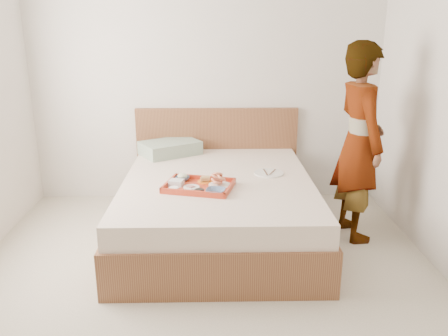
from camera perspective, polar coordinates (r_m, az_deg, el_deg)
The scene contains 17 objects.
ground at distance 3.17m, azimuth -2.57°, elevation -16.28°, with size 3.50×4.00×0.01m, color beige.
wall_back at distance 4.67m, azimuth -2.26°, elevation 11.70°, with size 3.50×0.01×2.60m, color silver.
wall_front at distance 0.79m, azimuth -7.11°, elevation -17.83°, with size 3.50×0.01×2.60m, color silver.
bed at distance 3.94m, azimuth -0.76°, elevation -4.93°, with size 1.65×2.00×0.53m, color brown.
headboard at distance 4.79m, azimuth -0.88°, elevation 1.80°, with size 1.65×0.06×0.95m, color brown.
pillow at distance 4.57m, azimuth -6.69°, elevation 2.49°, with size 0.54×0.37×0.13m, color #909E8C.
tray at distance 3.60m, azimuth -3.12°, elevation -2.19°, with size 0.51×0.37×0.05m, color #BC4527.
prawn_plate at distance 3.62m, azimuth -0.52°, elevation -2.15°, with size 0.18×0.18×0.01m, color white.
navy_bowl_big at distance 3.45m, azimuth -1.05°, elevation -2.90°, with size 0.15×0.15×0.04m, color navy.
sauce_dish at distance 3.47m, azimuth -3.08°, elevation -2.90°, with size 0.07×0.07×0.03m, color black.
meat_plate at distance 3.58m, azimuth -4.08°, elevation -2.39°, with size 0.13×0.13×0.01m, color white.
bread_plate at distance 3.71m, azimuth -2.33°, elevation -1.69°, with size 0.13×0.13×0.01m, color orange.
salad_bowl at distance 3.75m, azimuth -5.16°, elevation -1.28°, with size 0.11×0.11×0.04m, color navy.
plastic_tub at distance 3.64m, azimuth -5.94°, elevation -1.82°, with size 0.11×0.09×0.05m, color silver.
cheese_round at distance 3.54m, azimuth -6.24°, elevation -2.58°, with size 0.07×0.07×0.03m, color white.
dinner_plate at distance 3.97m, azimuth 5.58°, elevation -0.64°, with size 0.25×0.25×0.01m, color white.
person at distance 3.96m, azimuth 16.40°, elevation 3.01°, with size 0.60×0.39×1.65m, color silver.
Camera 1 is at (0.08, -2.64, 1.75)m, focal length 36.90 mm.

